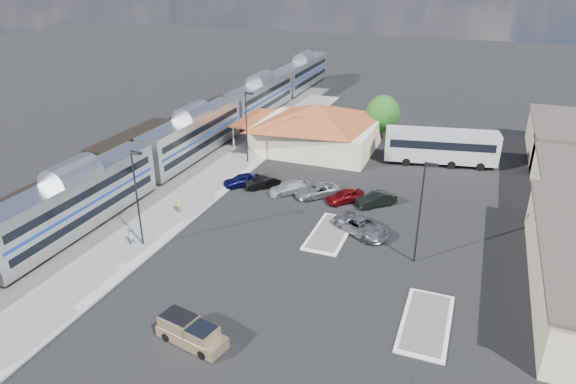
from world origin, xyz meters
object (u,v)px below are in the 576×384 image
(station_depot, at_px, (317,126))
(coach_bus, at_px, (441,145))
(suv, at_px, (362,226))
(pickup_truck, at_px, (192,333))

(station_depot, height_order, coach_bus, station_depot)
(suv, bearing_deg, station_depot, 58.87)
(pickup_truck, distance_m, suv, 19.96)
(pickup_truck, height_order, coach_bus, coach_bus)
(coach_bus, bearing_deg, pickup_truck, 152.89)
(station_depot, bearing_deg, pickup_truck, -83.86)
(pickup_truck, relative_size, coach_bus, 0.38)
(suv, relative_size, coach_bus, 0.41)
(suv, height_order, coach_bus, coach_bus)
(pickup_truck, distance_m, coach_bus, 41.38)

